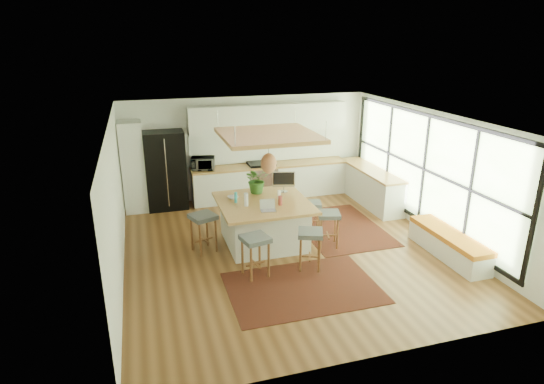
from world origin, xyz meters
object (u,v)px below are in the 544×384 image
object	(u,v)px
stool_left_side	(204,235)
laptop	(268,205)
island_plant	(257,182)
monitor	(284,181)
stool_near_left	(255,258)
microwave	(203,162)
stool_near_right	(310,251)
fridge	(166,172)
stool_right_back	(312,215)
island	(264,222)
stool_right_front	(328,230)

from	to	relation	value
stool_left_side	laptop	xyz separation A→B (m)	(1.21, -0.51, 0.70)
stool_left_side	island_plant	distance (m)	1.64
monitor	island_plant	xyz separation A→B (m)	(-0.57, 0.12, -0.02)
stool_near_left	microwave	distance (m)	4.16
stool_near_left	stool_near_right	bearing A→B (deg)	-0.22
fridge	monitor	xyz separation A→B (m)	(2.37, -2.30, 0.26)
stool_right_back	microwave	xyz separation A→B (m)	(-2.07, 2.39, 0.77)
laptop	island_plant	world-z (taller)	island_plant
island_plant	island	bearing A→B (deg)	-91.76
stool_near_left	monitor	world-z (taller)	monitor
fridge	microwave	world-z (taller)	fridge
stool_near_right	monitor	xyz separation A→B (m)	(0.06, 1.79, 0.83)
laptop	monitor	world-z (taller)	monitor
stool_near_right	microwave	xyz separation A→B (m)	(-1.37, 4.08, 0.77)
fridge	stool_near_right	distance (m)	4.73
stool_right_back	microwave	size ratio (longest dim) A/B	1.13
stool_right_front	stool_left_side	distance (m)	2.56
stool_right_back	stool_near_left	bearing A→B (deg)	-136.14
island	fridge	bearing A→B (deg)	122.77
stool_right_front	microwave	size ratio (longest dim) A/B	1.28
microwave	stool_left_side	bearing A→B (deg)	-86.60
laptop	island	bearing A→B (deg)	91.16
stool_near_right	stool_left_side	distance (m)	2.21
stool_left_side	island_plant	xyz separation A→B (m)	(1.29, 0.62, 0.81)
stool_left_side	monitor	size ratio (longest dim) A/B	1.57
stool_left_side	laptop	distance (m)	1.49
laptop	island_plant	distance (m)	1.13
stool_right_front	island_plant	bearing A→B (deg)	137.79
stool_near_left	stool_right_front	bearing A→B (deg)	24.18
monitor	laptop	bearing A→B (deg)	-107.99
stool_near_left	stool_left_side	distance (m)	1.49
island	stool_right_front	size ratio (longest dim) A/B	2.47
island	stool_right_front	bearing A→B (deg)	-22.82
island	stool_near_left	distance (m)	1.42
stool_near_right	island_plant	xyz separation A→B (m)	(-0.51, 1.91, 0.81)
stool_right_front	laptop	bearing A→B (deg)	-179.47
fridge	stool_near_left	distance (m)	4.31
stool_near_right	stool_right_front	xyz separation A→B (m)	(0.71, 0.80, 0.00)
island_plant	microwave	bearing A→B (deg)	111.61
island	laptop	world-z (taller)	laptop
stool_near_right	stool_near_left	bearing A→B (deg)	179.78
stool_right_back	stool_left_side	xyz separation A→B (m)	(-2.49, -0.39, 0.00)
monitor	microwave	size ratio (longest dim) A/B	0.86
fridge	monitor	distance (m)	3.31
fridge	island_plant	world-z (taller)	fridge
stool_left_side	laptop	world-z (taller)	laptop
fridge	stool_right_front	distance (m)	4.51
fridge	stool_right_front	bearing A→B (deg)	-47.29
island	stool_left_side	xyz separation A→B (m)	(-1.27, -0.03, -0.11)
stool_near_right	monitor	distance (m)	1.98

